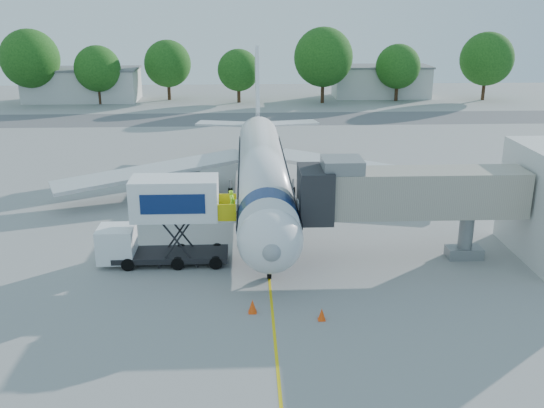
{
  "coord_description": "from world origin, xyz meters",
  "views": [
    {
      "loc": [
        -1.27,
        -41.96,
        15.44
      ],
      "look_at": [
        0.35,
        -5.26,
        3.2
      ],
      "focal_mm": 40.0,
      "sensor_mm": 36.0,
      "label": 1
    }
  ],
  "objects_px": {
    "jet_bridge": "(398,194)",
    "ground_tug": "(277,319)",
    "aircraft": "(262,170)",
    "catering_hiloader": "(165,221)"
  },
  "relations": [
    {
      "from": "jet_bridge",
      "to": "catering_hiloader",
      "type": "height_order",
      "value": "jet_bridge"
    },
    {
      "from": "jet_bridge",
      "to": "ground_tug",
      "type": "xyz_separation_m",
      "value": [
        -7.85,
        -8.59,
        -3.65
      ]
    },
    {
      "from": "jet_bridge",
      "to": "ground_tug",
      "type": "distance_m",
      "value": 12.19
    },
    {
      "from": "aircraft",
      "to": "catering_hiloader",
      "type": "height_order",
      "value": "aircraft"
    },
    {
      "from": "aircraft",
      "to": "catering_hiloader",
      "type": "bearing_deg",
      "value": -119.42
    },
    {
      "from": "aircraft",
      "to": "jet_bridge",
      "type": "distance_m",
      "value": 13.77
    },
    {
      "from": "aircraft",
      "to": "catering_hiloader",
      "type": "xyz_separation_m",
      "value": [
        -6.27,
        -11.12,
        -0.19
      ]
    },
    {
      "from": "catering_hiloader",
      "to": "ground_tug",
      "type": "distance_m",
      "value": 10.91
    },
    {
      "from": "aircraft",
      "to": "jet_bridge",
      "type": "xyz_separation_m",
      "value": [
        7.99,
        -11.12,
        1.39
      ]
    },
    {
      "from": "catering_hiloader",
      "to": "jet_bridge",
      "type": "bearing_deg",
      "value": 0.01
    }
  ]
}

